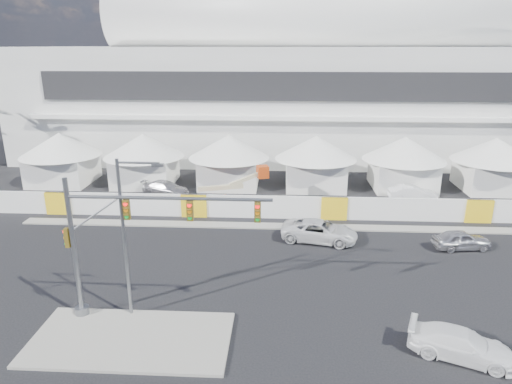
# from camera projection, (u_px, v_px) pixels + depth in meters

# --- Properties ---
(ground) EXTENTS (160.00, 160.00, 0.00)m
(ground) POSITION_uv_depth(u_px,v_px,m) (253.00, 311.00, 25.59)
(ground) COLOR black
(ground) RESTS_ON ground
(median_island) EXTENTS (10.00, 5.00, 0.15)m
(median_island) POSITION_uv_depth(u_px,v_px,m) (131.00, 339.00, 23.03)
(median_island) COLOR gray
(median_island) RESTS_ON ground
(far_curb) EXTENTS (80.00, 1.20, 0.12)m
(far_curb) POSITION_uv_depth(u_px,v_px,m) (512.00, 231.00, 36.39)
(far_curb) COLOR gray
(far_curb) RESTS_ON ground
(stadium) EXTENTS (80.00, 24.80, 21.98)m
(stadium) POSITION_uv_depth(u_px,v_px,m) (336.00, 82.00, 61.65)
(stadium) COLOR silver
(stadium) RESTS_ON ground
(tent_row) EXTENTS (53.40, 8.40, 5.40)m
(tent_row) POSITION_uv_depth(u_px,v_px,m) (272.00, 157.00, 47.40)
(tent_row) COLOR white
(tent_row) RESTS_ON ground
(hoarding_fence) EXTENTS (70.00, 0.25, 2.00)m
(hoarding_fence) POSITION_uv_depth(u_px,v_px,m) (334.00, 208.00, 38.74)
(hoarding_fence) COLOR white
(hoarding_fence) RESTS_ON ground
(sedan_silver) EXTENTS (2.18, 4.28, 1.40)m
(sedan_silver) POSITION_uv_depth(u_px,v_px,m) (462.00, 240.00, 33.20)
(sedan_silver) COLOR #B6B5BA
(sedan_silver) RESTS_ON ground
(pickup_curb) EXTENTS (3.74, 6.13, 1.59)m
(pickup_curb) POSITION_uv_depth(u_px,v_px,m) (319.00, 231.00, 34.52)
(pickup_curb) COLOR silver
(pickup_curb) RESTS_ON ground
(pickup_near) EXTENTS (3.55, 5.20, 1.40)m
(pickup_near) POSITION_uv_depth(u_px,v_px,m) (461.00, 344.00, 21.62)
(pickup_near) COLOR white
(pickup_near) RESTS_ON ground
(lot_car_a) EXTENTS (1.60, 4.51, 1.48)m
(lot_car_a) POSITION_uv_depth(u_px,v_px,m) (412.00, 193.00, 43.47)
(lot_car_a) COLOR white
(lot_car_a) RESTS_ON ground
(lot_car_c) EXTENTS (3.55, 5.23, 1.41)m
(lot_car_c) POSITION_uv_depth(u_px,v_px,m) (166.00, 188.00, 45.07)
(lot_car_c) COLOR #AAA9AE
(lot_car_c) RESTS_ON ground
(traffic_mast) EXTENTS (10.78, 0.75, 7.76)m
(traffic_mast) POSITION_uv_depth(u_px,v_px,m) (115.00, 242.00, 23.64)
(traffic_mast) COLOR slate
(traffic_mast) RESTS_ON median_island
(streetlight_median) EXTENTS (2.42, 0.24, 8.74)m
(streetlight_median) POSITION_uv_depth(u_px,v_px,m) (128.00, 229.00, 23.58)
(streetlight_median) COLOR slate
(streetlight_median) RESTS_ON median_island
(boom_lift) EXTENTS (7.87, 2.82, 3.87)m
(boom_lift) POSITION_uv_depth(u_px,v_px,m) (215.00, 201.00, 40.51)
(boom_lift) COLOR #C24112
(boom_lift) RESTS_ON ground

